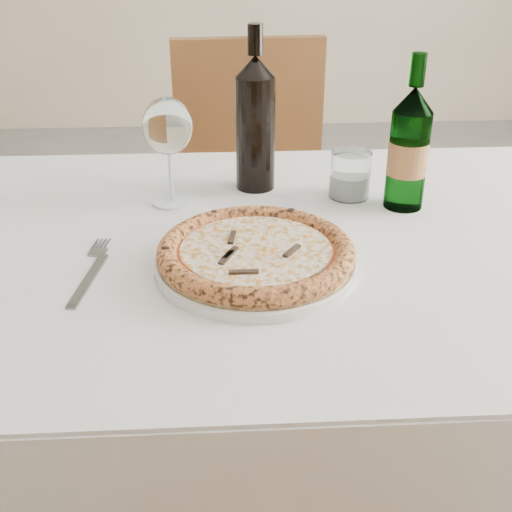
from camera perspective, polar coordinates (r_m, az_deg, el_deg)
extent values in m
cube|color=gray|center=(1.67, 1.23, -18.99)|extent=(5.00, 6.00, 0.02)
cube|color=brown|center=(1.04, -0.34, 0.33)|extent=(1.39, 0.80, 0.04)
cube|color=white|center=(1.03, -0.34, 1.47)|extent=(1.45, 0.86, 0.01)
cube|color=white|center=(1.46, -1.28, 4.93)|extent=(1.45, 0.01, 0.22)
cube|color=white|center=(0.76, 1.64, -21.17)|extent=(1.45, 0.01, 0.22)
cylinder|color=brown|center=(1.67, 21.41, -5.16)|extent=(0.06, 0.06, 0.71)
cube|color=brown|center=(1.75, 0.00, 2.19)|extent=(0.43, 0.43, 0.04)
cube|color=brown|center=(1.84, -0.65, 11.77)|extent=(0.42, 0.06, 0.46)
cylinder|color=brown|center=(2.04, 4.43, -1.37)|extent=(0.04, 0.04, 0.43)
cylinder|color=brown|center=(1.75, 6.51, -7.05)|extent=(0.04, 0.04, 0.43)
cylinder|color=brown|center=(2.01, -5.60, -1.91)|extent=(0.04, 0.04, 0.43)
cylinder|color=brown|center=(1.71, -5.32, -7.82)|extent=(0.04, 0.04, 0.43)
cylinder|color=white|center=(0.93, 0.00, -0.70)|extent=(0.30, 0.30, 0.01)
torus|color=white|center=(0.93, 0.00, -0.43)|extent=(0.29, 0.29, 0.01)
cylinder|color=#E7C06D|center=(0.93, 0.00, 0.00)|extent=(0.28, 0.28, 0.01)
torus|color=#CF753B|center=(0.92, 0.00, 0.44)|extent=(0.29, 0.29, 0.03)
cylinder|color=red|center=(0.92, 0.00, 0.44)|extent=(0.24, 0.24, 0.00)
cylinder|color=#FFE8C6|center=(0.92, 0.00, 0.60)|extent=(0.22, 0.22, 0.00)
cube|color=#503729|center=(0.92, 1.73, 0.90)|extent=(0.04, 0.01, 0.00)
cube|color=#503729|center=(0.96, 0.67, 2.04)|extent=(0.02, 0.04, 0.00)
cube|color=#503729|center=(0.95, -3.17, 1.77)|extent=(0.04, 0.03, 0.00)
cube|color=#503729|center=(0.90, -1.62, 0.25)|extent=(0.04, 0.03, 0.00)
cube|color=#503729|center=(0.88, 1.20, -0.53)|extent=(0.02, 0.04, 0.00)
cube|color=slate|center=(0.93, -14.71, -2.17)|extent=(0.04, 0.15, 0.00)
cube|color=slate|center=(1.01, -13.86, 0.42)|extent=(0.03, 0.03, 0.00)
cylinder|color=slate|center=(1.04, -14.14, 1.14)|extent=(0.00, 0.04, 0.00)
cylinder|color=slate|center=(1.04, -13.79, 1.15)|extent=(0.00, 0.04, 0.00)
cylinder|color=slate|center=(1.04, -13.44, 1.16)|extent=(0.00, 0.04, 0.00)
cylinder|color=slate|center=(1.03, -13.09, 1.17)|extent=(0.00, 0.04, 0.00)
cylinder|color=white|center=(1.17, -7.44, 4.82)|extent=(0.07, 0.07, 0.00)
cylinder|color=white|center=(1.15, -7.59, 7.12)|extent=(0.01, 0.01, 0.10)
ellipsoid|color=white|center=(1.12, -7.87, 11.37)|extent=(0.09, 0.09, 0.10)
cylinder|color=white|center=(1.18, 8.37, 7.16)|extent=(0.07, 0.07, 0.08)
cylinder|color=silver|center=(1.19, 8.30, 6.25)|extent=(0.07, 0.07, 0.04)
cylinder|color=#2C7230|center=(1.14, 13.31, 8.24)|extent=(0.07, 0.07, 0.17)
cone|color=#2C7230|center=(1.11, 13.91, 13.37)|extent=(0.07, 0.07, 0.04)
cylinder|color=#2C7230|center=(1.10, 14.20, 15.76)|extent=(0.03, 0.03, 0.05)
cylinder|color=tan|center=(1.14, 13.33, 8.49)|extent=(0.07, 0.07, 0.06)
cylinder|color=black|center=(1.19, -0.06, 10.79)|extent=(0.07, 0.07, 0.21)
cone|color=black|center=(1.16, -0.07, 16.55)|extent=(0.07, 0.07, 0.04)
cylinder|color=black|center=(1.16, -0.07, 18.71)|extent=(0.03, 0.03, 0.05)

